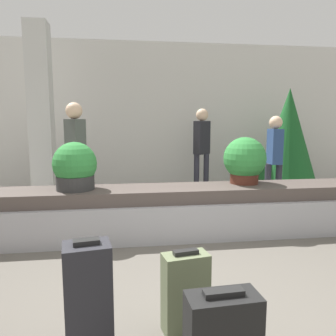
{
  "coord_description": "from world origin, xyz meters",
  "views": [
    {
      "loc": [
        -0.57,
        -2.35,
        1.48
      ],
      "look_at": [
        0.0,
        1.78,
        0.89
      ],
      "focal_mm": 35.0,
      "sensor_mm": 36.0,
      "label": 1
    }
  ],
  "objects_px": {
    "suitcase_1": "(88,302)",
    "potted_plant_0": "(245,161)",
    "traveler_1": "(202,144)",
    "suitcase_0": "(185,293)",
    "decorated_tree": "(288,137)",
    "traveler_0": "(76,149)",
    "traveler_2": "(274,154)",
    "pillar": "(41,115)",
    "potted_plant_1": "(75,167)"
  },
  "relations": [
    {
      "from": "suitcase_1",
      "to": "traveler_0",
      "type": "bearing_deg",
      "value": 89.43
    },
    {
      "from": "suitcase_1",
      "to": "traveler_0",
      "type": "xyz_separation_m",
      "value": [
        -0.48,
        3.15,
        0.69
      ]
    },
    {
      "from": "suitcase_1",
      "to": "potted_plant_0",
      "type": "height_order",
      "value": "potted_plant_0"
    },
    {
      "from": "suitcase_0",
      "to": "potted_plant_1",
      "type": "distance_m",
      "value": 2.35
    },
    {
      "from": "suitcase_1",
      "to": "traveler_2",
      "type": "distance_m",
      "value": 4.44
    },
    {
      "from": "pillar",
      "to": "traveler_2",
      "type": "distance_m",
      "value": 4.18
    },
    {
      "from": "potted_plant_1",
      "to": "pillar",
      "type": "bearing_deg",
      "value": 112.4
    },
    {
      "from": "suitcase_0",
      "to": "potted_plant_0",
      "type": "xyz_separation_m",
      "value": [
        1.23,
        2.14,
        0.66
      ]
    },
    {
      "from": "pillar",
      "to": "traveler_1",
      "type": "relative_size",
      "value": 1.84
    },
    {
      "from": "potted_plant_0",
      "to": "traveler_1",
      "type": "xyz_separation_m",
      "value": [
        -0.08,
        2.15,
        0.09
      ]
    },
    {
      "from": "potted_plant_0",
      "to": "traveler_2",
      "type": "height_order",
      "value": "traveler_2"
    },
    {
      "from": "traveler_2",
      "to": "decorated_tree",
      "type": "distance_m",
      "value": 1.28
    },
    {
      "from": "traveler_0",
      "to": "traveler_2",
      "type": "relative_size",
      "value": 1.12
    },
    {
      "from": "potted_plant_0",
      "to": "traveler_1",
      "type": "height_order",
      "value": "traveler_1"
    },
    {
      "from": "pillar",
      "to": "suitcase_0",
      "type": "bearing_deg",
      "value": -65.53
    },
    {
      "from": "traveler_0",
      "to": "traveler_2",
      "type": "xyz_separation_m",
      "value": [
        3.3,
        0.24,
        -0.14
      ]
    },
    {
      "from": "traveler_2",
      "to": "suitcase_0",
      "type": "bearing_deg",
      "value": 150.82
    },
    {
      "from": "potted_plant_1",
      "to": "decorated_tree",
      "type": "bearing_deg",
      "value": 28.84
    },
    {
      "from": "potted_plant_0",
      "to": "traveler_0",
      "type": "xyz_separation_m",
      "value": [
        -2.36,
        0.82,
        0.11
      ]
    },
    {
      "from": "traveler_1",
      "to": "suitcase_0",
      "type": "bearing_deg",
      "value": 37.65
    },
    {
      "from": "potted_plant_1",
      "to": "decorated_tree",
      "type": "distance_m",
      "value": 4.51
    },
    {
      "from": "decorated_tree",
      "to": "traveler_1",
      "type": "bearing_deg",
      "value": 177.07
    },
    {
      "from": "suitcase_0",
      "to": "traveler_2",
      "type": "bearing_deg",
      "value": 46.05
    },
    {
      "from": "suitcase_1",
      "to": "potted_plant_0",
      "type": "relative_size",
      "value": 1.22
    },
    {
      "from": "suitcase_0",
      "to": "suitcase_1",
      "type": "distance_m",
      "value": 0.68
    },
    {
      "from": "suitcase_1",
      "to": "traveler_1",
      "type": "xyz_separation_m",
      "value": [
        1.8,
        4.48,
        0.67
      ]
    },
    {
      "from": "pillar",
      "to": "traveler_0",
      "type": "height_order",
      "value": "pillar"
    },
    {
      "from": "potted_plant_1",
      "to": "traveler_0",
      "type": "xyz_separation_m",
      "value": [
        -0.11,
        0.94,
        0.15
      ]
    },
    {
      "from": "traveler_0",
      "to": "traveler_1",
      "type": "distance_m",
      "value": 2.64
    },
    {
      "from": "potted_plant_0",
      "to": "potted_plant_1",
      "type": "xyz_separation_m",
      "value": [
        -2.24,
        -0.11,
        -0.04
      ]
    },
    {
      "from": "suitcase_1",
      "to": "pillar",
      "type": "bearing_deg",
      "value": 96.62
    },
    {
      "from": "suitcase_1",
      "to": "decorated_tree",
      "type": "relative_size",
      "value": 0.36
    },
    {
      "from": "pillar",
      "to": "suitcase_0",
      "type": "height_order",
      "value": "pillar"
    },
    {
      "from": "suitcase_1",
      "to": "potted_plant_1",
      "type": "bearing_deg",
      "value": 90.15
    },
    {
      "from": "pillar",
      "to": "traveler_2",
      "type": "bearing_deg",
      "value": -12.36
    },
    {
      "from": "potted_plant_0",
      "to": "potted_plant_1",
      "type": "distance_m",
      "value": 2.25
    },
    {
      "from": "suitcase_1",
      "to": "traveler_2",
      "type": "relative_size",
      "value": 0.49
    },
    {
      "from": "suitcase_0",
      "to": "traveler_2",
      "type": "distance_m",
      "value": 3.92
    },
    {
      "from": "traveler_0",
      "to": "potted_plant_1",
      "type": "bearing_deg",
      "value": -32.73
    },
    {
      "from": "traveler_2",
      "to": "traveler_0",
      "type": "bearing_deg",
      "value": 99.09
    },
    {
      "from": "pillar",
      "to": "potted_plant_0",
      "type": "bearing_deg",
      "value": -32.14
    },
    {
      "from": "pillar",
      "to": "potted_plant_1",
      "type": "relative_size",
      "value": 5.37
    },
    {
      "from": "suitcase_0",
      "to": "potted_plant_1",
      "type": "relative_size",
      "value": 1.01
    },
    {
      "from": "pillar",
      "to": "traveler_1",
      "type": "bearing_deg",
      "value": 3.95
    },
    {
      "from": "suitcase_1",
      "to": "decorated_tree",
      "type": "distance_m",
      "value": 5.71
    },
    {
      "from": "traveler_0",
      "to": "decorated_tree",
      "type": "bearing_deg",
      "value": 67.22
    },
    {
      "from": "suitcase_0",
      "to": "traveler_1",
      "type": "xyz_separation_m",
      "value": [
        1.15,
        4.29,
        0.76
      ]
    },
    {
      "from": "suitcase_0",
      "to": "suitcase_1",
      "type": "height_order",
      "value": "suitcase_1"
    },
    {
      "from": "suitcase_0",
      "to": "suitcase_1",
      "type": "xyz_separation_m",
      "value": [
        -0.64,
        -0.18,
        0.09
      ]
    },
    {
      "from": "potted_plant_0",
      "to": "decorated_tree",
      "type": "xyz_separation_m",
      "value": [
        1.7,
        2.06,
        0.21
      ]
    }
  ]
}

